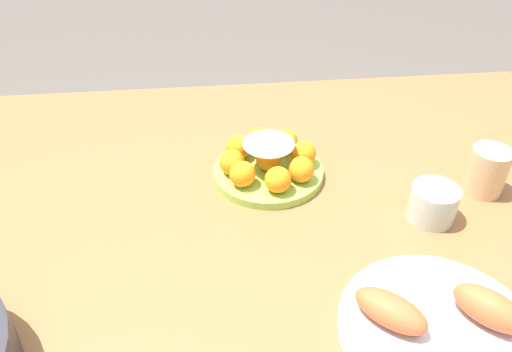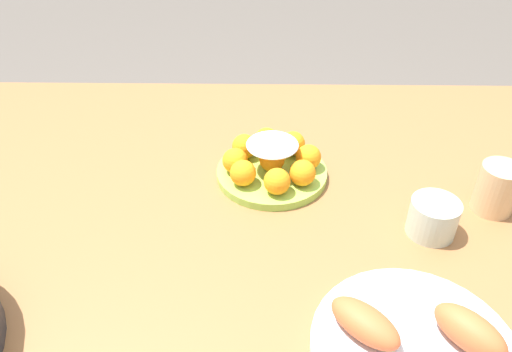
% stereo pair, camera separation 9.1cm
% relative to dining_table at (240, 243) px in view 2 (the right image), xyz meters
% --- Properties ---
extents(dining_table, '(1.55, 1.02, 0.71)m').
position_rel_dining_table_xyz_m(dining_table, '(0.00, 0.00, 0.00)').
color(dining_table, '#936038').
rests_on(dining_table, ground_plane).
extents(cake_plate, '(0.21, 0.21, 0.08)m').
position_rel_dining_table_xyz_m(cake_plate, '(-0.06, -0.11, 0.11)').
color(cake_plate, '#99CC4C').
rests_on(cake_plate, dining_table).
extents(seafood_platter, '(0.27, 0.27, 0.06)m').
position_rel_dining_table_xyz_m(seafood_platter, '(-0.24, 0.28, 0.09)').
color(seafood_platter, silver).
rests_on(seafood_platter, dining_table).
extents(cup_near, '(0.08, 0.08, 0.06)m').
position_rel_dining_table_xyz_m(cup_near, '(-0.33, 0.05, 0.11)').
color(cup_near, beige).
rests_on(cup_near, dining_table).
extents(cup_far, '(0.07, 0.07, 0.09)m').
position_rel_dining_table_xyz_m(cup_far, '(-0.45, -0.02, 0.12)').
color(cup_far, '#DBB27F').
rests_on(cup_far, dining_table).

